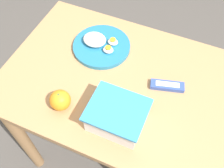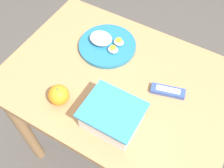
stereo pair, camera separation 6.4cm
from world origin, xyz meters
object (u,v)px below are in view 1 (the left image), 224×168
(rice_plate, at_px, (101,45))
(candy_bar, at_px, (167,86))
(food_container, at_px, (117,116))
(orange_fruit, at_px, (60,100))

(rice_plate, distance_m, candy_bar, 0.33)
(food_container, relative_size, rice_plate, 0.80)
(orange_fruit, xyz_separation_m, candy_bar, (-0.33, -0.23, -0.03))
(orange_fruit, height_order, rice_plate, orange_fruit)
(rice_plate, bearing_deg, orange_fruit, 88.18)
(food_container, bearing_deg, candy_bar, -119.24)
(food_container, distance_m, candy_bar, 0.25)
(rice_plate, bearing_deg, food_container, 124.04)
(candy_bar, bearing_deg, food_container, 60.76)
(rice_plate, height_order, candy_bar, rice_plate)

